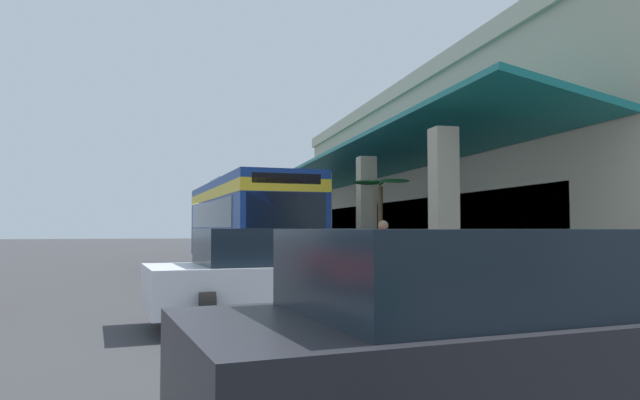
# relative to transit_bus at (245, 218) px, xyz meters

# --- Properties ---
(ground) EXTENTS (120.00, 120.00, 0.00)m
(ground) POSITION_rel_transit_bus_xyz_m (-4.24, 7.33, -1.85)
(ground) COLOR #38383A
(curb_strip) EXTENTS (34.96, 0.50, 0.12)m
(curb_strip) POSITION_rel_transit_bus_xyz_m (-3.10, 2.75, -1.79)
(curb_strip) COLOR #9E998E
(curb_strip) RESTS_ON ground
(plaza_building) EXTENTS (29.43, 15.04, 7.55)m
(plaza_building) POSITION_rel_transit_bus_xyz_m (-3.10, 12.38, 1.92)
(plaza_building) COLOR #B2A88E
(plaza_building) RESTS_ON ground
(transit_bus) EXTENTS (11.39, 3.58, 3.34)m
(transit_bus) POSITION_rel_transit_bus_xyz_m (0.00, 0.00, 0.00)
(transit_bus) COLOR navy
(transit_bus) RESTS_ON ground
(parked_sedan_charcoal) EXTENTS (2.85, 4.61, 1.47)m
(parked_sedan_charcoal) POSITION_rel_transit_bus_xyz_m (17.62, -0.19, -1.10)
(parked_sedan_charcoal) COLOR #232328
(parked_sedan_charcoal) RESTS_ON ground
(parked_sedan_white) EXTENTS (2.82, 4.60, 1.47)m
(parked_sedan_white) POSITION_rel_transit_bus_xyz_m (12.25, -0.64, -1.10)
(parked_sedan_white) COLOR silver
(parked_sedan_white) RESTS_ON ground
(pedestrian) EXTENTS (0.37, 0.66, 1.63)m
(pedestrian) POSITION_rel_transit_bus_xyz_m (9.65, 1.80, -0.94)
(pedestrian) COLOR #38383D
(pedestrian) RESTS_ON ground
(potted_palm) EXTENTS (1.78, 1.91, 3.09)m
(potted_palm) POSITION_rel_transit_bus_xyz_m (3.31, 3.95, -1.03)
(potted_palm) COLOR gray
(potted_palm) RESTS_ON ground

